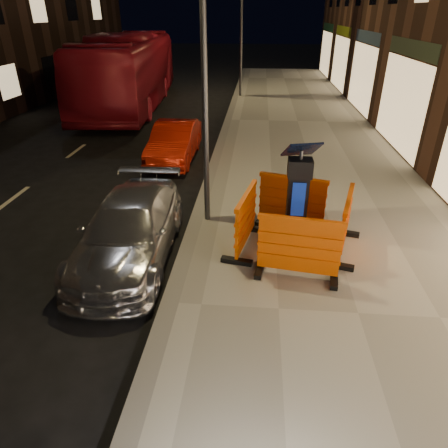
# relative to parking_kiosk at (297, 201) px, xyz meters

# --- Properties ---
(ground_plane) EXTENTS (120.00, 120.00, 0.00)m
(ground_plane) POSITION_rel_parking_kiosk_xyz_m (-2.10, -1.88, -1.18)
(ground_plane) COLOR black
(ground_plane) RESTS_ON ground
(sidewalk) EXTENTS (6.00, 60.00, 0.15)m
(sidewalk) POSITION_rel_parking_kiosk_xyz_m (0.90, -1.88, -1.11)
(sidewalk) COLOR #99978B
(sidewalk) RESTS_ON ground
(kerb) EXTENTS (0.30, 60.00, 0.15)m
(kerb) POSITION_rel_parking_kiosk_xyz_m (-2.10, -1.88, -1.11)
(kerb) COLOR slate
(kerb) RESTS_ON ground
(parking_kiosk) EXTENTS (0.79, 0.79, 2.07)m
(parking_kiosk) POSITION_rel_parking_kiosk_xyz_m (0.00, 0.00, 0.00)
(parking_kiosk) COLOR black
(parking_kiosk) RESTS_ON sidewalk
(barrier_front) EXTENTS (1.55, 0.83, 1.15)m
(barrier_front) POSITION_rel_parking_kiosk_xyz_m (0.00, -0.95, -0.46)
(barrier_front) COLOR #E55102
(barrier_front) RESTS_ON sidewalk
(barrier_back) EXTENTS (1.59, 1.01, 1.15)m
(barrier_back) POSITION_rel_parking_kiosk_xyz_m (0.00, 0.95, -0.46)
(barrier_back) COLOR #E55102
(barrier_back) RESTS_ON sidewalk
(barrier_kerbside) EXTENTS (0.90, 1.57, 1.15)m
(barrier_kerbside) POSITION_rel_parking_kiosk_xyz_m (-0.95, 0.00, -0.46)
(barrier_kerbside) COLOR #E55102
(barrier_kerbside) RESTS_ON sidewalk
(barrier_bldgside) EXTENTS (0.99, 1.59, 1.15)m
(barrier_bldgside) POSITION_rel_parking_kiosk_xyz_m (0.95, 0.00, -0.46)
(barrier_bldgside) COLOR #E55102
(barrier_bldgside) RESTS_ON sidewalk
(car_silver) EXTENTS (1.78, 4.13, 1.19)m
(car_silver) POSITION_rel_parking_kiosk_xyz_m (-3.19, -0.33, -1.18)
(car_silver) COLOR #B7B7BC
(car_silver) RESTS_ON ground
(car_red) EXTENTS (1.26, 3.61, 1.19)m
(car_red) POSITION_rel_parking_kiosk_xyz_m (-3.46, 5.52, -1.18)
(car_red) COLOR #A91607
(car_red) RESTS_ON ground
(bus_doubledecker) EXTENTS (3.97, 12.47, 3.42)m
(bus_doubledecker) POSITION_rel_parking_kiosk_xyz_m (-7.23, 13.62, -1.18)
(bus_doubledecker) COLOR maroon
(bus_doubledecker) RESTS_ON ground
(street_lamp_mid) EXTENTS (0.12, 0.12, 6.00)m
(street_lamp_mid) POSITION_rel_parking_kiosk_xyz_m (-1.85, 1.12, 1.97)
(street_lamp_mid) COLOR #3F3F44
(street_lamp_mid) RESTS_ON sidewalk
(street_lamp_far) EXTENTS (0.12, 0.12, 6.00)m
(street_lamp_far) POSITION_rel_parking_kiosk_xyz_m (-1.85, 16.12, 1.97)
(street_lamp_far) COLOR #3F3F44
(street_lamp_far) RESTS_ON sidewalk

